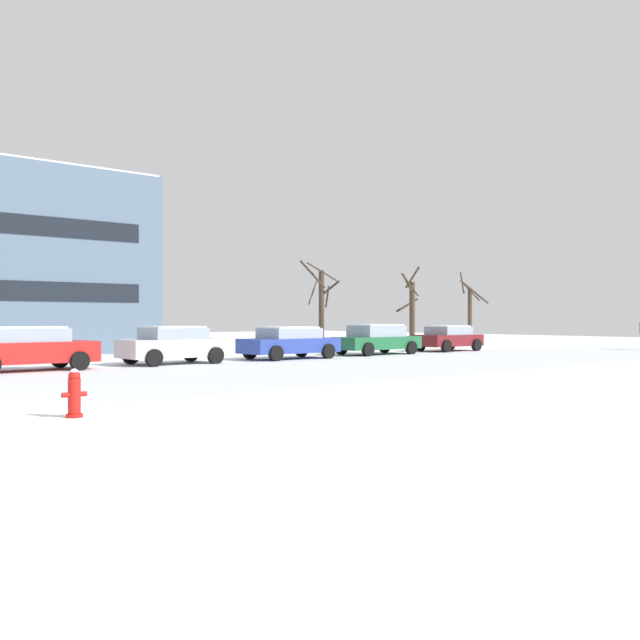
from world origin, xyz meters
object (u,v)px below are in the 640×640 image
parked_car_silver (173,345)px  parked_car_maroon (448,338)px  fire_hydrant (74,393)px  parked_car_blue (289,342)px  parked_car_red (27,348)px  parked_car_green (377,339)px

parked_car_silver → parked_car_maroon: (16.28, 0.02, -0.05)m
fire_hydrant → parked_car_blue: (13.87, 11.63, 0.28)m
parked_car_blue → parked_car_maroon: (10.85, 0.24, -0.02)m
parked_car_red → parked_car_green: (16.28, -0.01, -0.02)m
parked_car_red → parked_car_green: size_ratio=0.97×
parked_car_red → parked_car_green: parked_car_red is taller
parked_car_silver → parked_car_maroon: parked_car_silver is taller
fire_hydrant → parked_car_maroon: parked_car_maroon is taller
fire_hydrant → parked_car_green: bearing=31.4°
parked_car_red → parked_car_blue: bearing=-0.9°
fire_hydrant → parked_car_maroon: 27.43m
parked_car_silver → parked_car_red: bearing=-179.6°
parked_car_green → parked_car_maroon: 5.43m
parked_car_red → parked_car_silver: size_ratio=1.09×
fire_hydrant → parked_car_red: bearing=75.6°
fire_hydrant → parked_car_silver: bearing=54.5°
fire_hydrant → parked_car_maroon: bearing=25.6°
parked_car_silver → parked_car_maroon: 16.28m
parked_car_silver → parked_car_blue: bearing=-2.3°
fire_hydrant → parked_car_blue: bearing=40.0°
parked_car_maroon → parked_car_blue: bearing=-178.7°
fire_hydrant → parked_car_silver: size_ratio=0.22×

